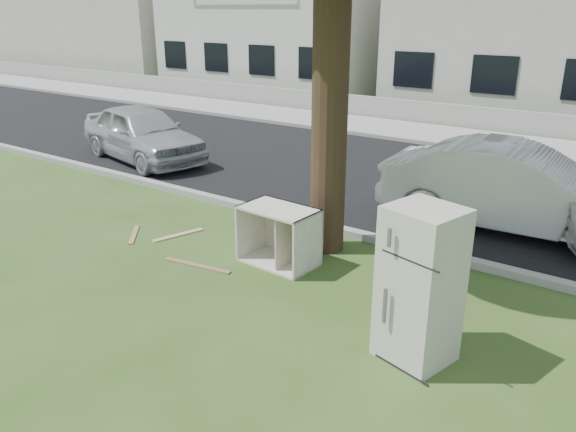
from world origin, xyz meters
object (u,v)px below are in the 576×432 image
Objects in this scene: car_left at (142,133)px; fridge at (420,286)px; car_center at (515,188)px; cabinet at (279,236)px.

fridge is at bearing -101.52° from car_left.
car_center is 1.10× the size of car_left.
car_center is 8.81m from car_left.
car_center is at bearing -74.13° from car_left.
cabinet is 0.28× the size of car_left.
fridge is 2.88m from cabinet.
cabinet is (-2.63, 1.09, -0.43)m from fridge.
car_left is at bearing 170.47° from fridge.
fridge is at bearing -19.14° from cabinet.
fridge is 4.54m from car_center.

